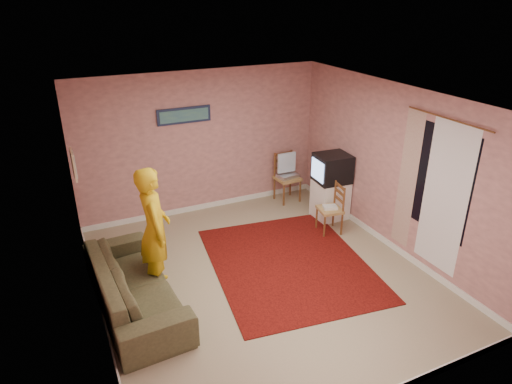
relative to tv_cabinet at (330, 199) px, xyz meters
name	(u,v)px	position (x,y,z in m)	size (l,w,h in m)	color
ground	(262,276)	(-1.95, -1.19, -0.35)	(5.00, 5.00, 0.00)	gray
wall_back	(202,143)	(-1.95, 1.31, 0.95)	(4.50, 0.02, 2.60)	tan
wall_front	(385,300)	(-1.95, -3.69, 0.95)	(4.50, 0.02, 2.60)	tan
wall_left	(87,229)	(-4.20, -1.19, 0.95)	(0.02, 5.00, 2.60)	tan
wall_right	(394,169)	(0.30, -1.19, 0.95)	(0.02, 5.00, 2.60)	tan
ceiling	(263,99)	(-1.95, -1.19, 2.25)	(4.50, 5.00, 0.02)	white
baseboard_back	(205,206)	(-1.95, 1.30, -0.30)	(4.50, 0.02, 0.10)	silver
baseboard_left	(103,316)	(-4.19, -1.19, -0.30)	(0.02, 5.00, 0.10)	silver
baseboard_right	(384,240)	(0.29, -1.19, -0.30)	(0.02, 5.00, 0.10)	silver
window	(439,181)	(0.29, -2.09, 1.10)	(0.01, 1.10, 1.50)	black
curtain_sheer	(445,198)	(0.28, -2.24, 0.90)	(0.01, 0.75, 2.10)	white
curtain_floral	(407,181)	(0.27, -1.54, 0.90)	(0.01, 0.35, 2.10)	beige
curtain_rod	(448,119)	(0.25, -2.09, 1.97)	(0.02, 0.02, 1.40)	brown
picture_back	(184,115)	(-2.25, 1.28, 1.50)	(0.95, 0.04, 0.28)	#161F3C
picture_left	(74,165)	(-4.17, 0.41, 1.20)	(0.04, 0.38, 0.42)	beige
area_rug	(289,263)	(-1.44, -1.07, -0.35)	(2.24, 2.80, 0.01)	black
tv_cabinet	(330,199)	(0.00, 0.00, 0.00)	(0.56, 0.50, 0.71)	white
crt_tv	(332,168)	(-0.01, 0.00, 0.60)	(0.62, 0.56, 0.50)	black
chair_a	(288,173)	(-0.35, 0.96, 0.23)	(0.46, 0.44, 0.52)	#A47F50
dvd_player	(288,176)	(-0.35, 0.96, 0.17)	(0.38, 0.27, 0.07)	#B5B5BA
blue_throw	(287,163)	(-0.35, 1.01, 0.42)	(0.37, 0.05, 0.39)	#8EC1E8
chair_b	(330,204)	(-0.32, -0.47, 0.18)	(0.43, 0.45, 0.47)	#A47F50
game_console	(330,207)	(-0.32, -0.47, 0.11)	(0.23, 0.17, 0.05)	silver
sofa	(134,285)	(-3.75, -1.09, -0.02)	(2.28, 0.89, 0.67)	brown
person	(155,230)	(-3.35, -0.77, 0.54)	(0.65, 0.43, 1.78)	gold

